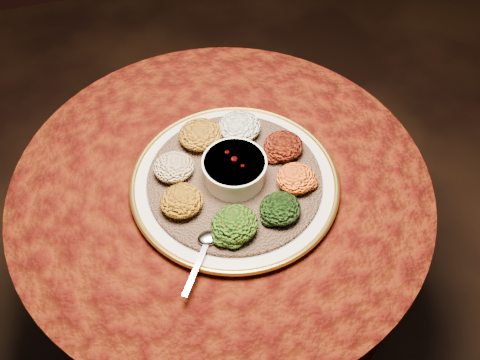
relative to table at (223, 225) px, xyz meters
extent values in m
plane|color=black|center=(0.00, 0.00, -0.55)|extent=(4.00, 4.00, 0.00)
cylinder|color=black|center=(0.00, 0.00, -0.53)|extent=(0.44, 0.44, 0.04)
cylinder|color=black|center=(0.00, 0.00, -0.21)|extent=(0.12, 0.12, 0.68)
cylinder|color=black|center=(0.00, 0.00, 0.15)|extent=(0.80, 0.80, 0.04)
cylinder|color=#401005|center=(0.00, 0.00, 0.00)|extent=(0.93, 0.93, 0.34)
cylinder|color=#401005|center=(0.00, 0.00, 0.17)|extent=(0.96, 0.96, 0.01)
cylinder|color=beige|center=(0.03, -0.02, 0.19)|extent=(0.59, 0.59, 0.02)
torus|color=gold|center=(0.03, -0.02, 0.20)|extent=(0.47, 0.47, 0.01)
cylinder|color=brown|center=(0.03, -0.02, 0.20)|extent=(0.50, 0.50, 0.01)
cylinder|color=white|center=(0.03, -0.02, 0.24)|extent=(0.13, 0.13, 0.06)
cylinder|color=white|center=(0.03, -0.02, 0.26)|extent=(0.14, 0.14, 0.01)
cylinder|color=#570604|center=(0.03, -0.02, 0.25)|extent=(0.11, 0.11, 0.01)
ellipsoid|color=silver|center=(-0.07, -0.16, 0.21)|extent=(0.05, 0.04, 0.01)
cube|color=silver|center=(-0.11, -0.21, 0.21)|extent=(0.09, 0.12, 0.00)
ellipsoid|color=white|center=(0.08, 0.11, 0.23)|extent=(0.10, 0.10, 0.05)
ellipsoid|color=black|center=(0.16, 0.02, 0.23)|extent=(0.09, 0.09, 0.04)
ellipsoid|color=#CA6B10|center=(0.15, -0.07, 0.23)|extent=(0.09, 0.08, 0.04)
ellipsoid|color=black|center=(0.09, -0.14, 0.23)|extent=(0.09, 0.08, 0.04)
ellipsoid|color=#A5440A|center=(-0.01, -0.15, 0.23)|extent=(0.10, 0.09, 0.05)
ellipsoid|color=#9E610D|center=(-0.10, -0.06, 0.23)|extent=(0.09, 0.09, 0.04)
ellipsoid|color=maroon|center=(-0.10, 0.03, 0.23)|extent=(0.09, 0.09, 0.04)
ellipsoid|color=#A16113|center=(-0.02, 0.11, 0.23)|extent=(0.10, 0.10, 0.05)
camera|label=1|loc=(-0.18, -0.72, 1.14)|focal=40.00mm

